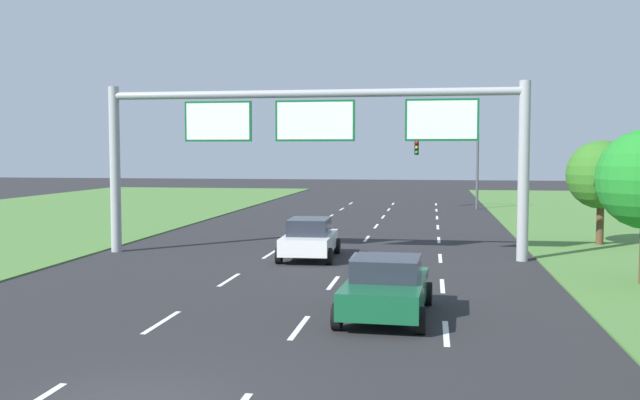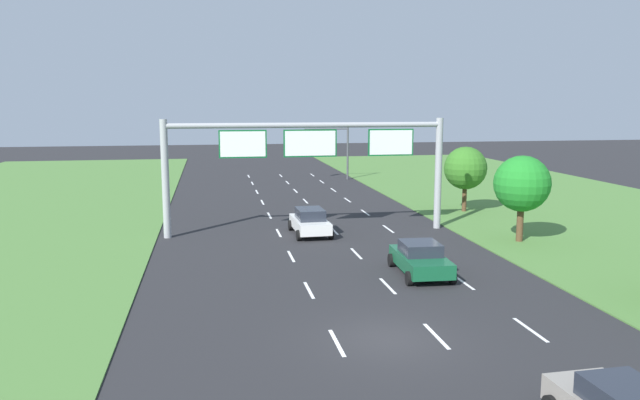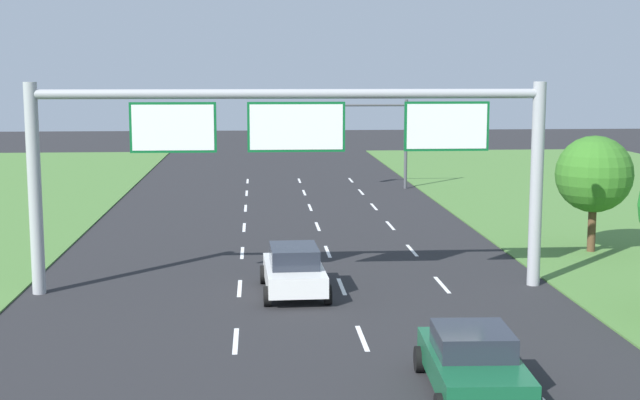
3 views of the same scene
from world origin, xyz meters
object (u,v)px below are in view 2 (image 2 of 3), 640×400
(car_lead_silver, at_px, (420,259))
(roadside_tree_far, at_px, (465,168))
(car_near_red, at_px, (310,222))
(sign_gantry, at_px, (310,153))
(traffic_light_mast, at_px, (329,142))
(roadside_tree_mid, at_px, (522,184))

(car_lead_silver, height_order, roadside_tree_far, roadside_tree_far)
(car_near_red, bearing_deg, car_lead_silver, -70.95)
(sign_gantry, relative_size, traffic_light_mast, 3.08)
(car_near_red, height_order, roadside_tree_far, roadside_tree_far)
(car_lead_silver, bearing_deg, roadside_tree_far, 63.21)
(roadside_tree_mid, height_order, roadside_tree_far, roadside_tree_mid)
(car_near_red, xyz_separation_m, car_lead_silver, (3.67, -9.64, -0.04))
(sign_gantry, height_order, roadside_tree_far, sign_gantry)
(car_lead_silver, height_order, traffic_light_mast, traffic_light_mast)
(car_lead_silver, bearing_deg, traffic_light_mast, 88.45)
(roadside_tree_mid, relative_size, roadside_tree_far, 1.04)
(roadside_tree_mid, distance_m, roadside_tree_far, 10.00)
(sign_gantry, bearing_deg, roadside_tree_mid, -22.33)
(sign_gantry, bearing_deg, car_near_red, -97.79)
(traffic_light_mast, xyz_separation_m, roadside_tree_mid, (5.33, -30.40, -0.49))
(sign_gantry, bearing_deg, traffic_light_mast, 76.58)
(roadside_tree_mid, bearing_deg, sign_gantry, 157.67)
(car_near_red, height_order, car_lead_silver, car_near_red)
(sign_gantry, bearing_deg, car_lead_silver, -70.75)
(traffic_light_mast, xyz_separation_m, roadside_tree_far, (6.16, -20.44, -0.65))
(car_lead_silver, relative_size, sign_gantry, 0.26)
(sign_gantry, distance_m, roadside_tree_far, 13.48)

